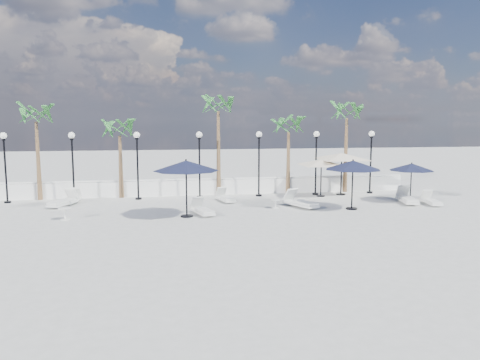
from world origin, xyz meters
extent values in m
plane|color=#9E9E99|center=(0.00, 0.00, 0.00)|extent=(100.00, 100.00, 0.00)
cube|color=white|center=(0.00, 7.50, 0.45)|extent=(26.00, 0.30, 0.90)
cube|color=white|center=(0.00, 7.50, 0.97)|extent=(26.00, 0.12, 0.08)
cylinder|color=black|center=(-10.50, 6.50, 0.05)|extent=(0.36, 0.36, 0.10)
cylinder|color=black|center=(-10.50, 6.50, 1.75)|extent=(0.10, 0.10, 3.50)
cylinder|color=black|center=(-10.50, 6.50, 3.45)|extent=(0.18, 0.18, 0.10)
sphere|color=white|center=(-10.50, 6.50, 3.66)|extent=(0.36, 0.36, 0.36)
cylinder|color=black|center=(-7.00, 6.50, 0.05)|extent=(0.36, 0.36, 0.10)
cylinder|color=black|center=(-7.00, 6.50, 1.75)|extent=(0.10, 0.10, 3.50)
cylinder|color=black|center=(-7.00, 6.50, 3.45)|extent=(0.18, 0.18, 0.10)
sphere|color=white|center=(-7.00, 6.50, 3.66)|extent=(0.36, 0.36, 0.36)
cylinder|color=black|center=(-3.50, 6.50, 0.05)|extent=(0.36, 0.36, 0.10)
cylinder|color=black|center=(-3.50, 6.50, 1.75)|extent=(0.10, 0.10, 3.50)
cylinder|color=black|center=(-3.50, 6.50, 3.45)|extent=(0.18, 0.18, 0.10)
sphere|color=white|center=(-3.50, 6.50, 3.66)|extent=(0.36, 0.36, 0.36)
cylinder|color=black|center=(0.00, 6.50, 0.05)|extent=(0.36, 0.36, 0.10)
cylinder|color=black|center=(0.00, 6.50, 1.75)|extent=(0.10, 0.10, 3.50)
cylinder|color=black|center=(0.00, 6.50, 3.45)|extent=(0.18, 0.18, 0.10)
sphere|color=white|center=(0.00, 6.50, 3.66)|extent=(0.36, 0.36, 0.36)
cylinder|color=black|center=(3.50, 6.50, 0.05)|extent=(0.36, 0.36, 0.10)
cylinder|color=black|center=(3.50, 6.50, 1.75)|extent=(0.10, 0.10, 3.50)
cylinder|color=black|center=(3.50, 6.50, 3.45)|extent=(0.18, 0.18, 0.10)
sphere|color=white|center=(3.50, 6.50, 3.66)|extent=(0.36, 0.36, 0.36)
cylinder|color=black|center=(7.00, 6.50, 0.05)|extent=(0.36, 0.36, 0.10)
cylinder|color=black|center=(7.00, 6.50, 1.75)|extent=(0.10, 0.10, 3.50)
cylinder|color=black|center=(7.00, 6.50, 3.45)|extent=(0.18, 0.18, 0.10)
sphere|color=white|center=(7.00, 6.50, 3.66)|extent=(0.36, 0.36, 0.36)
cylinder|color=black|center=(10.50, 6.50, 0.05)|extent=(0.36, 0.36, 0.10)
cylinder|color=black|center=(10.50, 6.50, 1.75)|extent=(0.10, 0.10, 3.50)
cylinder|color=black|center=(10.50, 6.50, 3.45)|extent=(0.18, 0.18, 0.10)
sphere|color=white|center=(10.50, 6.50, 3.66)|extent=(0.36, 0.36, 0.36)
cone|color=brown|center=(-9.00, 7.30, 2.20)|extent=(0.28, 0.28, 4.40)
cone|color=brown|center=(-4.50, 7.30, 1.80)|extent=(0.28, 0.28, 3.60)
cone|color=brown|center=(1.20, 7.30, 2.50)|extent=(0.28, 0.28, 5.00)
cone|color=brown|center=(5.50, 7.30, 1.90)|extent=(0.28, 0.28, 3.80)
cone|color=brown|center=(9.20, 7.30, 2.30)|extent=(0.28, 0.28, 4.60)
cube|color=silver|center=(-7.05, 5.75, 0.15)|extent=(0.88, 1.88, 0.10)
cube|color=silver|center=(-7.08, 5.51, 0.25)|extent=(0.75, 1.30, 0.10)
cube|color=silver|center=(-6.94, 6.47, 0.51)|extent=(0.63, 0.51, 0.57)
cube|color=silver|center=(-7.31, 4.96, 0.16)|extent=(1.39, 2.08, 0.11)
cube|color=silver|center=(-7.41, 4.72, 0.28)|extent=(1.10, 1.47, 0.11)
cube|color=silver|center=(-6.99, 5.70, 0.56)|extent=(0.75, 0.67, 0.62)
cube|color=silver|center=(1.31, 4.94, 0.14)|extent=(0.95, 1.80, 0.09)
cube|color=silver|center=(1.36, 4.72, 0.24)|extent=(0.79, 1.25, 0.09)
cube|color=silver|center=(1.15, 5.62, 0.48)|extent=(0.62, 0.52, 0.54)
cube|color=silver|center=(-0.26, 1.59, 0.15)|extent=(1.09, 1.89, 0.10)
cube|color=silver|center=(-0.19, 1.35, 0.25)|extent=(0.88, 1.32, 0.10)
cube|color=silver|center=(-0.46, 2.28, 0.50)|extent=(0.66, 0.57, 0.56)
cube|color=silver|center=(4.93, 2.63, 0.17)|extent=(1.51, 2.19, 0.11)
cube|color=silver|center=(5.05, 2.37, 0.29)|extent=(1.19, 1.56, 0.11)
cube|color=silver|center=(4.58, 3.40, 0.59)|extent=(0.80, 0.72, 0.65)
cube|color=silver|center=(10.96, 2.80, 0.16)|extent=(1.08, 2.12, 0.11)
cube|color=silver|center=(10.90, 2.54, 0.29)|extent=(0.90, 1.47, 0.11)
cube|color=silver|center=(11.12, 3.61, 0.57)|extent=(0.72, 0.60, 0.63)
cube|color=silver|center=(12.00, 2.17, 0.14)|extent=(0.86, 1.78, 0.09)
cube|color=silver|center=(11.96, 1.94, 0.24)|extent=(0.73, 1.23, 0.09)
cube|color=silver|center=(12.12, 2.85, 0.48)|extent=(0.60, 0.49, 0.53)
cylinder|color=silver|center=(-6.53, 1.50, 0.02)|extent=(0.44, 0.44, 0.03)
cylinder|color=silver|center=(-6.53, 1.50, 0.26)|extent=(0.07, 0.07, 0.53)
cylinder|color=silver|center=(-6.53, 1.50, 0.54)|extent=(0.57, 0.57, 0.03)
cylinder|color=silver|center=(3.58, 2.61, 0.01)|extent=(0.35, 0.35, 0.03)
cylinder|color=silver|center=(3.58, 2.61, 0.21)|extent=(0.05, 0.05, 0.42)
cylinder|color=silver|center=(3.58, 2.61, 0.43)|extent=(0.46, 0.46, 0.03)
cylinder|color=black|center=(-1.03, 1.24, 0.03)|extent=(0.59, 0.59, 0.06)
cylinder|color=black|center=(-1.03, 1.24, 1.30)|extent=(0.07, 0.07, 2.60)
cone|color=black|center=(-1.03, 1.24, 2.41)|extent=(3.07, 3.07, 0.48)
sphere|color=black|center=(-1.03, 1.24, 2.67)|extent=(0.08, 0.08, 0.08)
cylinder|color=black|center=(7.33, 1.75, 0.03)|extent=(0.57, 0.57, 0.06)
cylinder|color=black|center=(7.33, 1.75, 1.22)|extent=(0.07, 0.07, 2.43)
cone|color=black|center=(7.33, 1.75, 2.25)|extent=(2.84, 2.84, 0.46)
sphere|color=black|center=(7.33, 1.75, 2.50)|extent=(0.08, 0.08, 0.08)
cylinder|color=black|center=(11.39, 3.28, 0.03)|extent=(0.49, 0.49, 0.05)
cylinder|color=black|center=(11.39, 3.28, 1.04)|extent=(0.06, 0.06, 2.09)
cone|color=black|center=(11.39, 3.28, 1.93)|extent=(2.44, 2.44, 0.39)
sphere|color=black|center=(11.39, 3.28, 2.15)|extent=(0.07, 0.07, 0.07)
cylinder|color=black|center=(8.50, 6.20, 0.03)|extent=(0.56, 0.56, 0.07)
cylinder|color=black|center=(8.50, 6.20, 1.25)|extent=(0.08, 0.08, 2.50)
pyramid|color=beige|center=(8.50, 6.20, 2.52)|extent=(5.53, 5.53, 0.38)
cylinder|color=black|center=(7.11, 5.84, 0.03)|extent=(0.50, 0.50, 0.06)
cylinder|color=black|center=(7.11, 5.84, 1.08)|extent=(0.07, 0.07, 2.17)
pyramid|color=beige|center=(7.11, 5.84, 2.19)|extent=(4.71, 4.71, 0.34)
camera|label=1|loc=(-2.07, -20.36, 4.53)|focal=35.00mm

